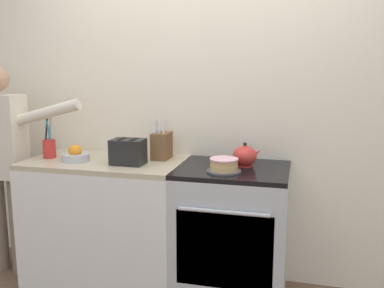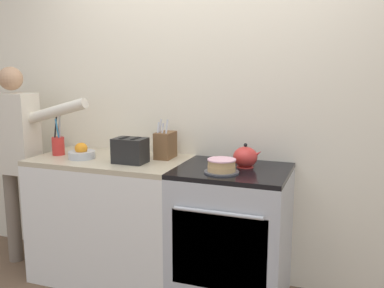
{
  "view_description": "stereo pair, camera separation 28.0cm",
  "coord_description": "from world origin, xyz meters",
  "views": [
    {
      "loc": [
        0.69,
        -2.39,
        1.57
      ],
      "look_at": [
        0.01,
        0.28,
        1.06
      ],
      "focal_mm": 40.0,
      "sensor_mm": 36.0,
      "label": 1
    },
    {
      "loc": [
        0.96,
        -2.31,
        1.57
      ],
      "look_at": [
        0.01,
        0.28,
        1.06
      ],
      "focal_mm": 40.0,
      "sensor_mm": 36.0,
      "label": 2
    }
  ],
  "objects": [
    {
      "name": "utensil_crock",
      "position": [
        -1.05,
        0.28,
        0.99
      ],
      "size": [
        0.09,
        0.09,
        0.34
      ],
      "color": "red",
      "rests_on": "counter_cabinet"
    },
    {
      "name": "layer_cake",
      "position": [
        0.24,
        0.18,
        0.95
      ],
      "size": [
        0.22,
        0.22,
        0.09
      ],
      "color": "#4C4C51",
      "rests_on": "stove_range"
    },
    {
      "name": "knife_block",
      "position": [
        -0.26,
        0.45,
        1.01
      ],
      "size": [
        0.11,
        0.18,
        0.29
      ],
      "color": "brown",
      "rests_on": "counter_cabinet"
    },
    {
      "name": "stove_range",
      "position": [
        0.27,
        0.31,
        0.46
      ],
      "size": [
        0.72,
        0.65,
        0.91
      ],
      "color": "#B7BABF",
      "rests_on": "ground_plane"
    },
    {
      "name": "person_baker",
      "position": [
        -1.44,
        0.27,
        0.93
      ],
      "size": [
        0.91,
        0.2,
        1.56
      ],
      "rotation": [
        0.0,
        0.0,
        -0.1
      ],
      "color": "#7A6B5B",
      "rests_on": "ground_plane"
    },
    {
      "name": "counter_cabinet",
      "position": [
        -0.64,
        0.31,
        0.46
      ],
      "size": [
        1.1,
        0.62,
        0.91
      ],
      "color": "white",
      "rests_on": "ground_plane"
    },
    {
      "name": "wall_back",
      "position": [
        0.0,
        0.64,
        1.3
      ],
      "size": [
        8.0,
        0.04,
        2.6
      ],
      "color": "silver",
      "rests_on": "ground_plane"
    },
    {
      "name": "toaster",
      "position": [
        -0.43,
        0.23,
        1.0
      ],
      "size": [
        0.24,
        0.16,
        0.17
      ],
      "color": "black",
      "rests_on": "counter_cabinet"
    },
    {
      "name": "tea_kettle",
      "position": [
        0.34,
        0.38,
        0.98
      ],
      "size": [
        0.2,
        0.16,
        0.16
      ],
      "color": "red",
      "rests_on": "stove_range"
    },
    {
      "name": "fruit_bowl",
      "position": [
        -0.82,
        0.23,
        0.96
      ],
      "size": [
        0.19,
        0.19,
        0.12
      ],
      "color": "#B7BABF",
      "rests_on": "counter_cabinet"
    }
  ]
}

